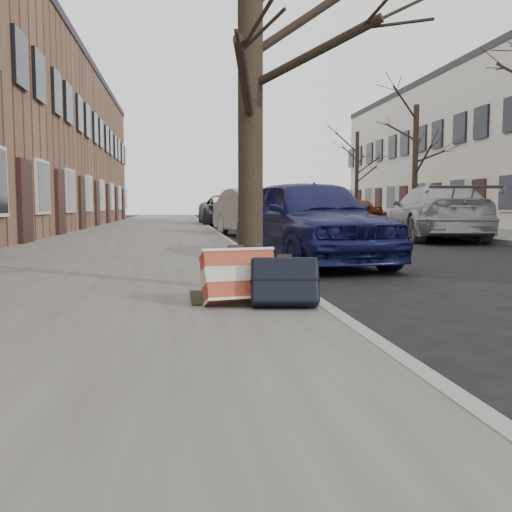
{
  "coord_description": "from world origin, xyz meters",
  "views": [
    {
      "loc": [
        -2.53,
        -4.2,
        1.0
      ],
      "look_at": [
        -1.85,
        0.8,
        0.55
      ],
      "focal_mm": 40.0,
      "sensor_mm": 36.0,
      "label": 1
    }
  ],
  "objects": [
    {
      "name": "car_near_mid",
      "position": [
        -0.02,
        14.07,
        0.78
      ],
      "size": [
        2.66,
        4.96,
        1.55
      ],
      "primitive_type": "imported",
      "rotation": [
        0.0,
        0.0,
        0.23
      ],
      "color": "#ADB1B5",
      "rests_on": "ground"
    },
    {
      "name": "ground",
      "position": [
        0.0,
        0.0,
        0.0
      ],
      "size": [
        120.0,
        120.0,
        0.0
      ],
      "primitive_type": "plane",
      "color": "black",
      "rests_on": "ground"
    },
    {
      "name": "suitcase_red",
      "position": [
        -2.0,
        0.8,
        0.37
      ],
      "size": [
        0.7,
        0.48,
        0.5
      ],
      "primitive_type": "cube",
      "rotation": [
        -0.42,
        0.0,
        0.2
      ],
      "color": "#9B321F",
      "rests_on": "near_sidewalk"
    },
    {
      "name": "car_near_front",
      "position": [
        -0.31,
        5.41,
        0.75
      ],
      "size": [
        2.43,
        4.63,
        1.5
      ],
      "primitive_type": "imported",
      "rotation": [
        0.0,
        0.0,
        0.16
      ],
      "color": "#15174A",
      "rests_on": "ground"
    },
    {
      "name": "car_far_back",
      "position": [
        4.64,
        19.53,
        0.68
      ],
      "size": [
        2.26,
        4.2,
        1.36
      ],
      "primitive_type": "imported",
      "rotation": [
        0.0,
        0.0,
        3.31
      ],
      "color": "maroon",
      "rests_on": "ground"
    },
    {
      "name": "near_sidewalk",
      "position": [
        -3.7,
        15.0,
        0.06
      ],
      "size": [
        5.0,
        70.0,
        0.12
      ],
      "primitive_type": "cube",
      "color": "slate",
      "rests_on": "ground"
    },
    {
      "name": "tree_far_c",
      "position": [
        7.2,
        26.4,
        2.58
      ],
      "size": [
        0.2,
        0.2,
        4.93
      ],
      "primitive_type": "cylinder",
      "color": "black",
      "rests_on": "far_sidewalk"
    },
    {
      "name": "far_sidewalk",
      "position": [
        7.8,
        15.0,
        0.06
      ],
      "size": [
        4.0,
        70.0,
        0.12
      ],
      "primitive_type": "cube",
      "color": "slate",
      "rests_on": "ground"
    },
    {
      "name": "car_far_front",
      "position": [
        4.86,
        11.63,
        0.78
      ],
      "size": [
        3.0,
        5.66,
        1.56
      ],
      "primitive_type": "imported",
      "rotation": [
        0.0,
        0.0,
        2.99
      ],
      "color": "#989AA0",
      "rests_on": "ground"
    },
    {
      "name": "suitcase_navy",
      "position": [
        -1.63,
        0.59,
        0.35
      ],
      "size": [
        0.62,
        0.41,
        0.46
      ],
      "primitive_type": "cube",
      "rotation": [
        -0.42,
        0.0,
        -0.13
      ],
      "color": "black",
      "rests_on": "near_sidewalk"
    },
    {
      "name": "tree_far_b",
      "position": [
        7.2,
        18.55,
        2.63
      ],
      "size": [
        0.23,
        0.23,
        5.02
      ],
      "primitive_type": "cylinder",
      "color": "black",
      "rests_on": "far_sidewalk"
    },
    {
      "name": "street_tree",
      "position": [
        -1.79,
        1.67,
        2.59
      ],
      "size": [
        0.26,
        0.26,
        4.94
      ],
      "primitive_type": "cylinder",
      "color": "black",
      "rests_on": "near_sidewalk"
    },
    {
      "name": "dirt_patch",
      "position": [
        -2.0,
        1.2,
        0.13
      ],
      "size": [
        0.85,
        0.85,
        0.02
      ],
      "primitive_type": "cube",
      "color": "black",
      "rests_on": "near_sidewalk"
    },
    {
      "name": "car_near_back",
      "position": [
        -0.16,
        24.35,
        0.77
      ],
      "size": [
        2.7,
        5.64,
        1.55
      ],
      "primitive_type": "imported",
      "rotation": [
        0.0,
        0.0,
        0.02
      ],
      "color": "#3C3C41",
      "rests_on": "ground"
    }
  ]
}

